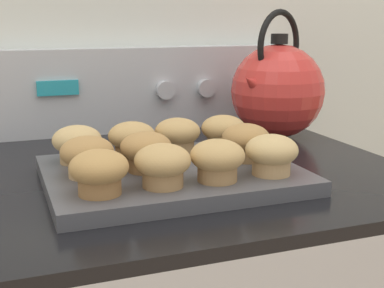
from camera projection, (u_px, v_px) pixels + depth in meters
wall_back at (124, 7)px, 1.17m from camera, size 8.00×0.05×2.40m
control_panel at (132, 89)px, 1.16m from camera, size 0.71×0.07×0.18m
muffin_pan at (171, 175)px, 0.81m from camera, size 0.37×0.29×0.02m
muffin_r0_c0 at (99, 171)px, 0.68m from camera, size 0.08×0.08×0.06m
muffin_r0_c1 at (163, 164)px, 0.71m from camera, size 0.08×0.08×0.06m
muffin_r0_c2 at (218, 159)px, 0.73m from camera, size 0.08×0.08×0.06m
muffin_r0_c3 at (272, 154)px, 0.76m from camera, size 0.08×0.08×0.06m
muffin_r1_c0 at (87, 156)px, 0.75m from camera, size 0.08×0.08×0.06m
muffin_r1_c1 at (146, 151)px, 0.78m from camera, size 0.08×0.08×0.06m
muffin_r1_c3 at (246, 141)px, 0.84m from camera, size 0.08×0.08×0.06m
muffin_r2_c0 at (77, 143)px, 0.83m from camera, size 0.08×0.08×0.06m
muffin_r2_c1 at (132, 139)px, 0.86m from camera, size 0.08×0.08×0.06m
muffin_r2_c2 at (179, 134)px, 0.89m from camera, size 0.08×0.08×0.06m
muffin_r2_c3 at (223, 131)px, 0.91m from camera, size 0.08×0.08×0.06m
tea_kettle at (277, 90)px, 1.09m from camera, size 0.21×0.19×0.26m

